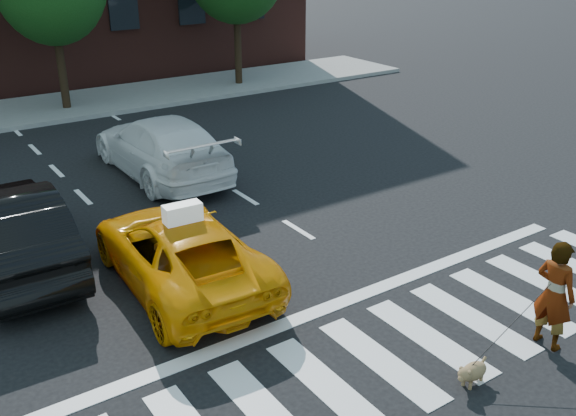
{
  "coord_description": "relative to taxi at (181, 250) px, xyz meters",
  "views": [
    {
      "loc": [
        -5.53,
        -5.67,
        5.84
      ],
      "look_at": [
        0.65,
        3.39,
        1.1
      ],
      "focal_mm": 40.0,
      "sensor_mm": 36.0,
      "label": 1
    }
  ],
  "objects": [
    {
      "name": "sidewalk_far",
      "position": [
        1.4,
        13.73,
        -0.57
      ],
      "size": [
        30.0,
        4.0,
        0.15
      ],
      "primitive_type": "cube",
      "color": "slate",
      "rests_on": "ground"
    },
    {
      "name": "woman",
      "position": [
        3.79,
        -4.87,
        0.24
      ],
      "size": [
        0.44,
        0.65,
        1.75
      ],
      "primitive_type": "imported",
      "rotation": [
        0.0,
        0.0,
        1.61
      ],
      "color": "#999999",
      "rests_on": "ground"
    },
    {
      "name": "ground",
      "position": [
        1.4,
        -3.77,
        -0.64
      ],
      "size": [
        120.0,
        120.0,
        0.0
      ],
      "primitive_type": "plane",
      "color": "black",
      "rests_on": "ground"
    },
    {
      "name": "dog",
      "position": [
        2.07,
        -4.88,
        -0.43
      ],
      "size": [
        0.64,
        0.3,
        0.36
      ],
      "rotation": [
        0.0,
        0.0,
        0.13
      ],
      "color": "#9D724F",
      "rests_on": "ground"
    },
    {
      "name": "taxi",
      "position": [
        0.0,
        0.0,
        0.0
      ],
      "size": [
        2.39,
        4.73,
        1.28
      ],
      "primitive_type": "imported",
      "rotation": [
        0.0,
        0.0,
        3.08
      ],
      "color": "orange",
      "rests_on": "ground"
    },
    {
      "name": "black_sedan",
      "position": [
        -2.35,
        2.28,
        0.15
      ],
      "size": [
        1.8,
        4.83,
        1.58
      ],
      "primitive_type": "imported",
      "rotation": [
        0.0,
        0.0,
        3.11
      ],
      "color": "black",
      "rests_on": "ground"
    },
    {
      "name": "taxi_sign",
      "position": [
        0.0,
        -0.2,
        0.8
      ],
      "size": [
        0.67,
        0.32,
        0.32
      ],
      "primitive_type": "cube",
      "rotation": [
        0.0,
        0.0,
        3.08
      ],
      "color": "white",
      "rests_on": "taxi"
    },
    {
      "name": "stop_line",
      "position": [
        1.4,
        -2.17,
        -0.63
      ],
      "size": [
        12.0,
        0.3,
        0.01
      ],
      "primitive_type": "cube",
      "color": "silver",
      "rests_on": "ground"
    },
    {
      "name": "crosswalk",
      "position": [
        1.4,
        -3.77,
        -0.63
      ],
      "size": [
        13.0,
        2.4,
        0.01
      ],
      "primitive_type": "cube",
      "color": "silver",
      "rests_on": "ground"
    },
    {
      "name": "white_suv",
      "position": [
        2.06,
        5.43,
        0.12
      ],
      "size": [
        2.19,
        5.28,
        1.53
      ],
      "primitive_type": "imported",
      "rotation": [
        0.0,
        0.0,
        3.13
      ],
      "color": "white",
      "rests_on": "ground"
    }
  ]
}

